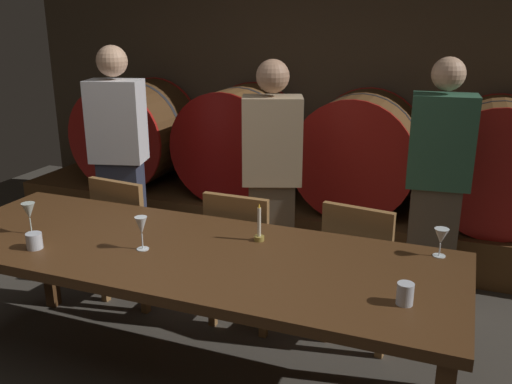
{
  "coord_description": "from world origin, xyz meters",
  "views": [
    {
      "loc": [
        1.32,
        -1.81,
        1.87
      ],
      "look_at": [
        0.24,
        0.98,
        0.91
      ],
      "focal_mm": 38.84,
      "sensor_mm": 36.0,
      "label": 1
    }
  ],
  "objects_px": {
    "chair_center": "(243,252)",
    "wine_glass_center": "(141,227)",
    "dining_table": "(186,261)",
    "chair_left": "(130,234)",
    "wine_glass_left": "(29,212)",
    "wine_barrel_far_left": "(137,133)",
    "chair_right": "(361,266)",
    "wine_glass_right": "(441,237)",
    "candle_center": "(259,230)",
    "cup_left": "(34,241)",
    "wine_barrel_center_left": "(239,142)",
    "cup_right": "(405,294)",
    "wine_barrel_center_right": "(360,152)",
    "guest_left": "(120,160)",
    "guest_center": "(272,181)",
    "wine_barrel_far_right": "(497,164)",
    "guest_right": "(437,187)"
  },
  "relations": [
    {
      "from": "wine_barrel_center_left",
      "to": "dining_table",
      "type": "bearing_deg",
      "value": -74.01
    },
    {
      "from": "wine_glass_right",
      "to": "candle_center",
      "type": "bearing_deg",
      "value": -171.34
    },
    {
      "from": "guest_right",
      "to": "cup_right",
      "type": "distance_m",
      "value": 1.46
    },
    {
      "from": "wine_barrel_center_left",
      "to": "wine_barrel_center_right",
      "type": "distance_m",
      "value": 1.05
    },
    {
      "from": "dining_table",
      "to": "chair_center",
      "type": "xyz_separation_m",
      "value": [
        0.03,
        0.66,
        -0.22
      ]
    },
    {
      "from": "dining_table",
      "to": "wine_glass_left",
      "type": "relative_size",
      "value": 15.8
    },
    {
      "from": "wine_barrel_center_left",
      "to": "chair_right",
      "type": "height_order",
      "value": "wine_barrel_center_left"
    },
    {
      "from": "wine_glass_right",
      "to": "wine_glass_center",
      "type": "bearing_deg",
      "value": -162.06
    },
    {
      "from": "candle_center",
      "to": "cup_right",
      "type": "xyz_separation_m",
      "value": [
        0.77,
        -0.39,
        -0.01
      ]
    },
    {
      "from": "wine_barrel_far_right",
      "to": "chair_center",
      "type": "xyz_separation_m",
      "value": [
        -1.43,
        -1.46,
        -0.33
      ]
    },
    {
      "from": "guest_center",
      "to": "wine_glass_right",
      "type": "relative_size",
      "value": 11.5
    },
    {
      "from": "chair_left",
      "to": "candle_center",
      "type": "bearing_deg",
      "value": 164.13
    },
    {
      "from": "chair_left",
      "to": "chair_center",
      "type": "height_order",
      "value": "same"
    },
    {
      "from": "chair_right",
      "to": "guest_center",
      "type": "relative_size",
      "value": 0.55
    },
    {
      "from": "wine_barrel_far_left",
      "to": "wine_glass_center",
      "type": "height_order",
      "value": "wine_barrel_far_left"
    },
    {
      "from": "dining_table",
      "to": "wine_barrel_center_right",
      "type": "bearing_deg",
      "value": 78.2
    },
    {
      "from": "chair_left",
      "to": "wine_glass_left",
      "type": "distance_m",
      "value": 0.88
    },
    {
      "from": "wine_barrel_far_right",
      "to": "wine_glass_right",
      "type": "bearing_deg",
      "value": -99.51
    },
    {
      "from": "wine_barrel_far_right",
      "to": "wine_glass_center",
      "type": "distance_m",
      "value": 2.75
    },
    {
      "from": "guest_left",
      "to": "wine_glass_left",
      "type": "relative_size",
      "value": 9.92
    },
    {
      "from": "guest_right",
      "to": "cup_left",
      "type": "bearing_deg",
      "value": 35.38
    },
    {
      "from": "wine_barrel_far_left",
      "to": "chair_right",
      "type": "height_order",
      "value": "wine_barrel_far_left"
    },
    {
      "from": "wine_glass_left",
      "to": "chair_right",
      "type": "bearing_deg",
      "value": 27.56
    },
    {
      "from": "wine_barrel_center_left",
      "to": "chair_left",
      "type": "bearing_deg",
      "value": -96.63
    },
    {
      "from": "chair_center",
      "to": "candle_center",
      "type": "height_order",
      "value": "candle_center"
    },
    {
      "from": "wine_barrel_far_left",
      "to": "chair_right",
      "type": "distance_m",
      "value": 2.79
    },
    {
      "from": "wine_glass_left",
      "to": "cup_left",
      "type": "height_order",
      "value": "wine_glass_left"
    },
    {
      "from": "chair_center",
      "to": "wine_glass_center",
      "type": "relative_size",
      "value": 5.22
    },
    {
      "from": "chair_left",
      "to": "wine_glass_center",
      "type": "bearing_deg",
      "value": 134.25
    },
    {
      "from": "cup_right",
      "to": "wine_barrel_center_right",
      "type": "bearing_deg",
      "value": 105.21
    },
    {
      "from": "wine_barrel_far_left",
      "to": "chair_right",
      "type": "relative_size",
      "value": 1.07
    },
    {
      "from": "guest_left",
      "to": "guest_center",
      "type": "xyz_separation_m",
      "value": [
        1.17,
        0.01,
        -0.04
      ]
    },
    {
      "from": "guest_center",
      "to": "wine_glass_left",
      "type": "xyz_separation_m",
      "value": [
        -0.91,
        -1.2,
        0.07
      ]
    },
    {
      "from": "wine_barrel_center_right",
      "to": "cup_left",
      "type": "xyz_separation_m",
      "value": [
        -1.14,
        -2.38,
        -0.0
      ]
    },
    {
      "from": "chair_left",
      "to": "guest_center",
      "type": "distance_m",
      "value": 1.0
    },
    {
      "from": "chair_center",
      "to": "guest_left",
      "type": "relative_size",
      "value": 0.53
    },
    {
      "from": "chair_right",
      "to": "guest_right",
      "type": "relative_size",
      "value": 0.54
    },
    {
      "from": "wine_barrel_far_left",
      "to": "wine_glass_center",
      "type": "xyz_separation_m",
      "value": [
        1.45,
        -2.2,
        0.08
      ]
    },
    {
      "from": "chair_right",
      "to": "wine_barrel_far_right",
      "type": "bearing_deg",
      "value": -109.01
    },
    {
      "from": "wine_barrel_far_left",
      "to": "cup_right",
      "type": "bearing_deg",
      "value": -40.16
    },
    {
      "from": "wine_barrel_far_left",
      "to": "dining_table",
      "type": "bearing_deg",
      "value": -52.22
    },
    {
      "from": "wine_barrel_center_right",
      "to": "wine_glass_right",
      "type": "relative_size",
      "value": 6.74
    },
    {
      "from": "wine_barrel_far_right",
      "to": "guest_center",
      "type": "bearing_deg",
      "value": -143.52
    },
    {
      "from": "dining_table",
      "to": "chair_left",
      "type": "relative_size",
      "value": 3.02
    },
    {
      "from": "wine_barrel_far_left",
      "to": "candle_center",
      "type": "relative_size",
      "value": 4.7
    },
    {
      "from": "guest_right",
      "to": "wine_glass_center",
      "type": "distance_m",
      "value": 1.88
    },
    {
      "from": "wine_barrel_center_left",
      "to": "wine_barrel_far_right",
      "type": "distance_m",
      "value": 2.07
    },
    {
      "from": "dining_table",
      "to": "chair_left",
      "type": "distance_m",
      "value": 1.04
    },
    {
      "from": "dining_table",
      "to": "candle_center",
      "type": "height_order",
      "value": "candle_center"
    },
    {
      "from": "wine_barrel_center_right",
      "to": "chair_right",
      "type": "height_order",
      "value": "wine_barrel_center_right"
    }
  ]
}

